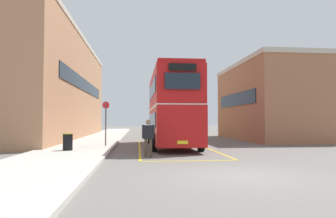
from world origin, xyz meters
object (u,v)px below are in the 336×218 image
object	(u,v)px
pedestrian_boarding	(148,135)
litter_bin	(68,142)
double_decker_bus	(172,108)
single_deck_bus	(184,121)
bus_stop_sign	(106,119)

from	to	relation	value
pedestrian_boarding	litter_bin	world-z (taller)	pedestrian_boarding
double_decker_bus	single_deck_bus	world-z (taller)	double_decker_bus
double_decker_bus	bus_stop_sign	distance (m)	4.22
double_decker_bus	single_deck_bus	size ratio (longest dim) A/B	1.13
single_deck_bus	bus_stop_sign	distance (m)	21.34
bus_stop_sign	single_deck_bus	bearing A→B (deg)	68.19
single_deck_bus	pedestrian_boarding	world-z (taller)	single_deck_bus
single_deck_bus	bus_stop_sign	bearing A→B (deg)	-111.81
pedestrian_boarding	litter_bin	distance (m)	4.65
double_decker_bus	pedestrian_boarding	world-z (taller)	double_decker_bus
pedestrian_boarding	litter_bin	size ratio (longest dim) A/B	1.97
double_decker_bus	litter_bin	bearing A→B (deg)	-150.92
double_decker_bus	pedestrian_boarding	xyz separation A→B (m)	(-1.68, -5.39, -1.51)
litter_bin	bus_stop_sign	distance (m)	3.29
single_deck_bus	litter_bin	distance (m)	24.38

